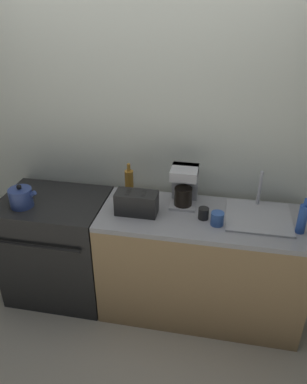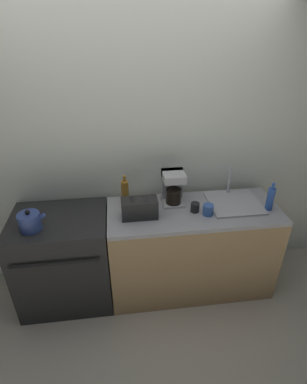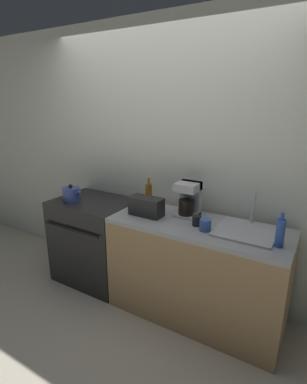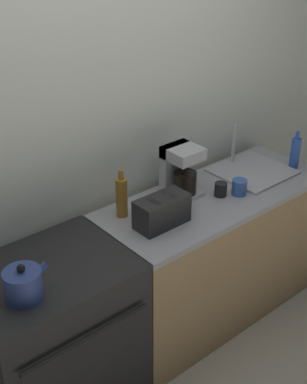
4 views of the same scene
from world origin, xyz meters
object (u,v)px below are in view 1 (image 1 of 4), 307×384
(coffee_maker, at_px, (184,185))
(bottle_amber, at_px, (129,184))
(cup_blue, at_px, (217,219))
(bottle_blue, at_px, (302,218))
(toaster, at_px, (137,203))
(kettle, at_px, (21,197))
(stove, at_px, (59,246))
(cup_black, at_px, (204,213))

(coffee_maker, xyz_separation_m, bottle_amber, (-0.42, 0.01, -0.04))
(coffee_maker, bearing_deg, cup_blue, -42.94)
(bottle_amber, xyz_separation_m, cup_blue, (0.68, -0.25, -0.07))
(bottle_blue, relative_size, cup_blue, 2.71)
(toaster, bearing_deg, cup_blue, -4.20)
(kettle, relative_size, cup_blue, 2.28)
(coffee_maker, height_order, bottle_blue, coffee_maker)
(kettle, relative_size, bottle_amber, 0.76)
(toaster, relative_size, bottle_amber, 1.05)
(kettle, xyz_separation_m, coffee_maker, (1.17, 0.26, 0.08))
(kettle, relative_size, toaster, 0.72)
(toaster, bearing_deg, bottle_amber, 116.62)
(toaster, distance_m, bottle_amber, 0.24)
(stove, xyz_separation_m, toaster, (0.68, -0.06, 0.51))
(stove, distance_m, kettle, 0.55)
(stove, bearing_deg, toaster, -4.81)
(kettle, relative_size, coffee_maker, 0.71)
(toaster, distance_m, cup_black, 0.48)
(toaster, xyz_separation_m, coffee_maker, (0.31, 0.20, 0.07))
(bottle_blue, relative_size, cup_black, 3.08)
(toaster, bearing_deg, stove, 175.19)
(coffee_maker, distance_m, bottle_blue, 0.83)
(stove, bearing_deg, cup_blue, -4.53)
(cup_blue, bearing_deg, cup_black, 148.87)
(kettle, distance_m, cup_black, 1.33)
(coffee_maker, height_order, cup_blue, coffee_maker)
(stove, height_order, toaster, toaster)
(toaster, bearing_deg, cup_black, 1.99)
(kettle, xyz_separation_m, cup_blue, (1.42, 0.02, -0.03))
(bottle_blue, distance_m, bottle_amber, 1.24)
(stove, bearing_deg, cup_black, -2.02)
(kettle, bearing_deg, bottle_amber, 20.37)
(kettle, distance_m, bottle_blue, 1.97)
(coffee_maker, height_order, cup_black, coffee_maker)
(stove, xyz_separation_m, cup_black, (1.15, -0.04, 0.47))
(coffee_maker, bearing_deg, bottle_blue, -15.87)
(cup_blue, bearing_deg, coffee_maker, 137.06)
(kettle, height_order, bottle_blue, bottle_blue)
(stove, height_order, bottle_blue, bottle_blue)
(stove, height_order, coffee_maker, coffee_maker)
(bottle_blue, relative_size, bottle_amber, 0.90)
(bottle_blue, xyz_separation_m, bottle_amber, (-1.22, 0.24, 0.01))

